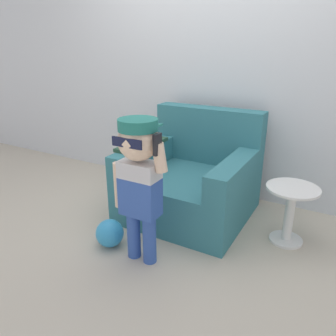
{
  "coord_description": "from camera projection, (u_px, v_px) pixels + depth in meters",
  "views": [
    {
      "loc": [
        1.23,
        -2.3,
        1.42
      ],
      "look_at": [
        0.11,
        -0.32,
        0.56
      ],
      "focal_mm": 35.0,
      "sensor_mm": 36.0,
      "label": 1
    }
  ],
  "objects": [
    {
      "name": "side_table",
      "position": [
        290.0,
        209.0,
        2.43
      ],
      "size": [
        0.38,
        0.38,
        0.45
      ],
      "color": "white",
      "rests_on": "ground_plane"
    },
    {
      "name": "toy_ball",
      "position": [
        110.0,
        233.0,
        2.44
      ],
      "size": [
        0.21,
        0.21,
        0.21
      ],
      "color": "#3399D1",
      "rests_on": "ground_plane"
    },
    {
      "name": "ground_plane",
      "position": [
        175.0,
        213.0,
        2.94
      ],
      "size": [
        10.0,
        10.0,
        0.0
      ],
      "primitive_type": "plane",
      "color": "#BCB29E"
    },
    {
      "name": "armchair",
      "position": [
        192.0,
        180.0,
        2.89
      ],
      "size": [
        1.03,
        0.98,
        0.89
      ],
      "color": "teal",
      "rests_on": "ground_plane"
    },
    {
      "name": "wall_back",
      "position": [
        211.0,
        59.0,
        3.04
      ],
      "size": [
        10.0,
        0.05,
        2.6
      ],
      "color": "silver",
      "rests_on": "ground_plane"
    },
    {
      "name": "person_child",
      "position": [
        139.0,
        170.0,
        2.09
      ],
      "size": [
        0.41,
        0.31,
        1.0
      ],
      "color": "#3356AD",
      "rests_on": "ground_plane"
    }
  ]
}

